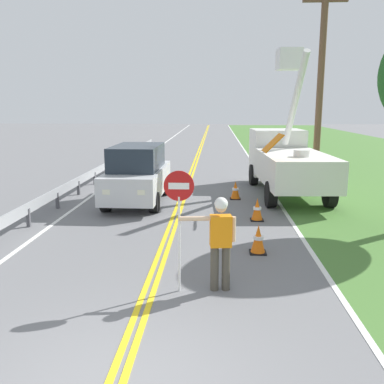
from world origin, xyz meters
TOP-DOWN VIEW (x-y plane):
  - centerline_yellow_left at (-0.09, 20.00)m, footprint 0.11×110.00m
  - centerline_yellow_right at (0.09, 20.00)m, footprint 0.11×110.00m
  - edge_line_right at (3.60, 20.00)m, footprint 0.12×110.00m
  - edge_line_left at (-3.60, 20.00)m, footprint 0.12×110.00m
  - flagger_worker at (1.35, 3.12)m, footprint 1.08×0.29m
  - stop_sign_paddle at (0.58, 3.02)m, footprint 0.56×0.04m
  - utility_bucket_truck at (4.10, 12.56)m, footprint 2.67×6.91m
  - oncoming_suv_nearest at (-1.56, 10.45)m, footprint 1.96×4.63m
  - utility_pole_near at (5.59, 13.83)m, footprint 1.80×0.28m
  - traffic_cone_lead at (2.29, 5.23)m, footprint 0.40×0.40m
  - traffic_cone_mid at (2.55, 8.20)m, footprint 0.40×0.40m
  - traffic_cone_tail at (2.03, 11.23)m, footprint 0.40×0.40m
  - guardrail_left_shoulder at (-4.20, 15.12)m, footprint 0.10×32.00m

SIDE VIEW (x-z plane):
  - centerline_yellow_left at x=-0.09m, z-range 0.00..0.01m
  - centerline_yellow_right at x=0.09m, z-range 0.00..0.01m
  - edge_line_right at x=3.60m, z-range 0.00..0.01m
  - edge_line_left at x=-3.60m, z-range 0.00..0.01m
  - traffic_cone_lead at x=2.29m, z-range -0.01..0.69m
  - traffic_cone_mid at x=2.55m, z-range -0.01..0.69m
  - traffic_cone_tail at x=2.03m, z-range -0.01..0.69m
  - guardrail_left_shoulder at x=-4.20m, z-range 0.16..0.87m
  - flagger_worker at x=1.35m, z-range 0.13..1.96m
  - oncoming_suv_nearest at x=-1.56m, z-range 0.01..2.11m
  - utility_bucket_truck at x=4.10m, z-range -1.42..4.26m
  - stop_sign_paddle at x=0.58m, z-range 0.54..2.87m
  - utility_pole_near at x=5.59m, z-range 0.18..8.43m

